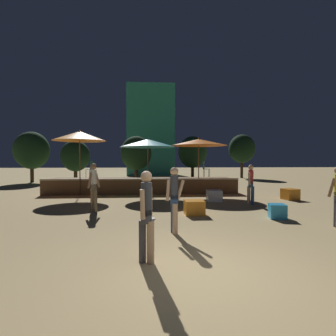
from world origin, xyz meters
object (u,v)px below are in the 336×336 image
Objects in this scene: cube_seat_2 at (214,196)px; bistro_chair_0 at (91,168)px; bistro_chair_1 at (205,167)px; cube_seat_1 at (277,211)px; patio_umbrella_2 at (148,143)px; patio_umbrella_1 at (199,142)px; cube_seat_3 at (290,194)px; person_1 at (251,184)px; background_tree_3 at (136,153)px; person_4 at (94,186)px; cube_seat_0 at (194,207)px; background_tree_0 at (75,156)px; background_tree_4 at (193,152)px; person_0 at (174,198)px; frisbee_disc at (151,219)px; person_3 at (146,214)px; background_tree_1 at (32,151)px; background_tree_2 at (242,149)px; patio_umbrella_0 at (80,136)px.

bistro_chair_0 is at bearing 149.63° from cube_seat_2.
cube_seat_1 is at bearing -150.13° from bistro_chair_1.
cube_seat_1 is (4.04, -5.86, -2.47)m from patio_umbrella_2.
cube_seat_3 is at bearing -31.21° from patio_umbrella_1.
background_tree_3 reaches higher than person_1.
cube_seat_0 is at bearing 30.92° from person_4.
background_tree_0 is at bearing 131.26° from cube_seat_2.
background_tree_4 is at bearing -46.35° from person_1.
person_0 is 5.85× the size of frisbee_disc.
person_3 is 10.77m from bistro_chair_0.
cube_seat_2 is at bearing -35.06° from person_0.
person_4 is at bearing -59.25° from background_tree_1.
person_1 is at bearing -145.27° from bistro_chair_1.
background_tree_2 is at bearing 78.54° from cube_seat_3.
background_tree_0 reaches higher than bistro_chair_0.
person_0 is (-2.23, -4.88, 0.62)m from cube_seat_2.
frisbee_disc is 14.61m from background_tree_0.
person_3 is 1.80× the size of bistro_chair_0.
person_4 is at bearing 31.34° from person_0.
patio_umbrella_2 is 4.59× the size of cube_seat_2.
background_tree_1 is (-9.48, 8.36, -0.10)m from patio_umbrella_2.
bistro_chair_1 is (3.25, 10.29, 0.54)m from person_3.
background_tree_1 is at bearing 138.56° from patio_umbrella_2.
background_tree_0 is (-8.47, 7.31, -0.62)m from patio_umbrella_1.
person_1 is (7.64, -3.38, -2.17)m from patio_umbrella_0.
person_3 reaches higher than cube_seat_0.
background_tree_2 is at bearing -89.27° from person_3.
person_0 is 13.36m from background_tree_3.
person_0 is 1.94m from person_3.
frisbee_disc is at bearing -55.72° from background_tree_1.
bistro_chair_0 is at bearing 75.14° from patio_umbrella_0.
person_4 is 20.34m from background_tree_2.
person_4 is at bearing -43.58° from person_3.
patio_umbrella_1 is at bearing 28.36° from bistro_chair_0.
person_4 is 1.88× the size of bistro_chair_1.
background_tree_1 is at bearing 125.64° from patio_umbrella_0.
patio_umbrella_1 is 14.68m from background_tree_1.
background_tree_0 is at bearing 150.25° from bistro_chair_0.
person_1 is 8.64m from bistro_chair_0.
background_tree_3 is (-0.89, 5.90, -0.37)m from patio_umbrella_2.
bistro_chair_1 is (6.74, 1.19, -1.64)m from patio_umbrella_0.
bistro_chair_1 is at bearing 10.02° from patio_umbrella_0.
background_tree_1 is (-9.50, 17.47, 1.74)m from person_3.
background_tree_2 is 1.11× the size of background_tree_4.
patio_umbrella_0 is 4.78× the size of cube_seat_3.
background_tree_0 is 5.12m from background_tree_3.
person_4 is at bearing -123.97° from background_tree_2.
background_tree_2 reaches higher than patio_umbrella_1.
background_tree_4 is at bearing 88.47° from bistro_chair_0.
background_tree_2 is (5.29, 15.72, 2.09)m from person_1.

